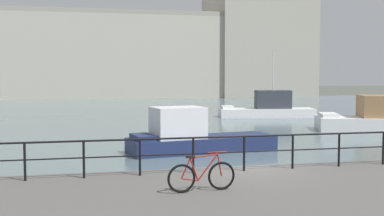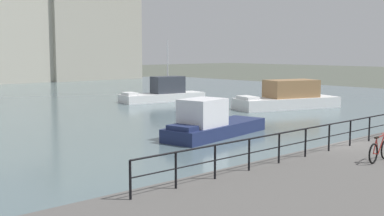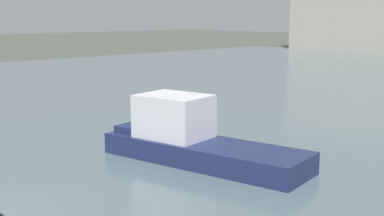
# 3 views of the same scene
# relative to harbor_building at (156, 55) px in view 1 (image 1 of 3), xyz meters

# --- Properties ---
(ground_plane) EXTENTS (240.00, 240.00, 0.00)m
(ground_plane) POSITION_rel_harbor_building_xyz_m (-6.42, -63.95, -6.86)
(ground_plane) COLOR #4C5147
(water_basin) EXTENTS (80.00, 60.00, 0.01)m
(water_basin) POSITION_rel_harbor_building_xyz_m (-6.42, -33.75, -6.85)
(water_basin) COLOR slate
(water_basin) RESTS_ON ground_plane
(harbor_building) EXTENTS (63.51, 14.93, 16.92)m
(harbor_building) POSITION_rel_harbor_building_xyz_m (0.00, 0.00, 0.00)
(harbor_building) COLOR #B2AD9E
(harbor_building) RESTS_ON ground_plane
(moored_small_launch) EXTENTS (8.38, 3.47, 5.68)m
(moored_small_launch) POSITION_rel_harbor_building_xyz_m (4.03, -39.35, -6.07)
(moored_small_launch) COLOR white
(moored_small_launch) RESTS_ON water_basin
(moored_cabin_cruiser) EXTENTS (7.37, 3.33, 2.15)m
(moored_cabin_cruiser) POSITION_rel_harbor_building_xyz_m (-6.43, -56.21, -6.11)
(moored_cabin_cruiser) COLOR navy
(moored_cabin_cruiser) RESTS_ON water_basin
(quay_railing) EXTENTS (20.55, 0.07, 1.08)m
(quay_railing) POSITION_rel_harbor_building_xyz_m (-7.54, -64.70, -5.34)
(quay_railing) COLOR black
(quay_railing) RESTS_ON quay_promenade
(parked_bicycle) EXTENTS (1.77, 0.22, 0.98)m
(parked_bicycle) POSITION_rel_harbor_building_xyz_m (-8.61, -66.91, -5.68)
(parked_bicycle) COLOR black
(parked_bicycle) RESTS_ON quay_promenade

